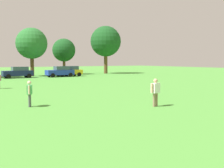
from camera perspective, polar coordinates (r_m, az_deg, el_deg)
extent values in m
cylinder|color=#8C7259|center=(15.83, 8.71, -3.26)|extent=(0.15, 0.15, 0.78)
cylinder|color=#8C7259|center=(16.02, 9.21, -3.17)|extent=(0.15, 0.15, 0.78)
cube|color=white|center=(15.84, 8.99, -0.83)|extent=(0.58, 0.41, 0.55)
cylinder|color=tan|center=(15.58, 8.30, -0.86)|extent=(0.11, 0.11, 0.52)
cylinder|color=tan|center=(16.10, 9.67, -0.69)|extent=(0.11, 0.11, 0.52)
sphere|color=tan|center=(15.81, 9.01, 0.68)|extent=(0.24, 0.24, 0.24)
cylinder|color=#936B4C|center=(27.28, -22.17, 1.21)|extent=(0.11, 0.11, 0.50)
cylinder|color=#4C4C51|center=(16.39, -16.66, -3.23)|extent=(0.14, 0.14, 0.73)
cylinder|color=#4C4C51|center=(16.17, -16.72, -3.34)|extent=(0.14, 0.14, 0.73)
cube|color=#4CB266|center=(16.20, -16.74, -1.11)|extent=(0.42, 0.55, 0.52)
cylinder|color=beige|center=(16.50, -16.66, -0.95)|extent=(0.11, 0.11, 0.49)
cylinder|color=beige|center=(15.90, -16.84, -1.17)|extent=(0.11, 0.11, 0.49)
sphere|color=beige|center=(16.17, -16.78, 0.26)|extent=(0.23, 0.23, 0.23)
cube|color=#141E4C|center=(43.10, -19.01, 2.12)|extent=(4.30, 1.80, 0.76)
cube|color=#334756|center=(43.15, -18.59, 3.04)|extent=(2.24, 1.58, 0.60)
cylinder|color=black|center=(41.94, -20.67, 1.48)|extent=(0.64, 0.22, 0.64)
cylinder|color=black|center=(43.71, -21.12, 1.59)|extent=(0.64, 0.22, 0.64)
cylinder|color=black|center=(42.59, -16.81, 1.63)|extent=(0.64, 0.22, 0.64)
cylinder|color=black|center=(44.33, -17.40, 1.74)|extent=(0.64, 0.22, 0.64)
cube|color=#1E38AD|center=(44.28, -10.78, 2.37)|extent=(4.30, 1.80, 0.76)
cube|color=#334756|center=(44.38, -10.38, 3.26)|extent=(2.24, 1.58, 0.60)
cylinder|color=black|center=(42.95, -12.17, 1.76)|extent=(0.64, 0.22, 0.64)
cylinder|color=black|center=(44.65, -12.93, 1.87)|extent=(0.64, 0.22, 0.64)
cylinder|color=black|center=(44.01, -8.57, 1.89)|extent=(0.64, 0.22, 0.64)
cylinder|color=black|center=(45.67, -9.45, 1.99)|extent=(0.64, 0.22, 0.64)
cube|color=yellow|center=(45.53, -8.97, 2.47)|extent=(4.30, 1.80, 0.76)
cube|color=#334756|center=(45.64, -8.59, 3.33)|extent=(2.24, 1.58, 0.60)
cylinder|color=black|center=(44.17, -10.27, 1.88)|extent=(0.64, 0.22, 0.64)
cylinder|color=black|center=(45.85, -11.09, 1.98)|extent=(0.64, 0.22, 0.64)
cylinder|color=black|center=(45.31, -6.82, 2.00)|extent=(0.64, 0.22, 0.64)
cylinder|color=black|center=(46.95, -7.74, 2.09)|extent=(0.64, 0.22, 0.64)
cylinder|color=brown|center=(47.25, -16.22, 3.53)|extent=(0.59, 0.59, 3.23)
sphere|color=#286B2D|center=(47.32, -16.33, 8.10)|extent=(5.09, 5.09, 5.09)
cylinder|color=brown|center=(51.92, -9.90, 3.47)|extent=(0.50, 0.50, 2.69)
sphere|color=#194C1E|center=(51.94, -9.95, 6.94)|extent=(4.25, 4.25, 4.25)
cylinder|color=brown|center=(54.61, -1.31, 4.19)|extent=(0.70, 0.70, 3.80)
sphere|color=#194C1E|center=(54.73, -1.32, 8.85)|extent=(5.99, 5.99, 5.99)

